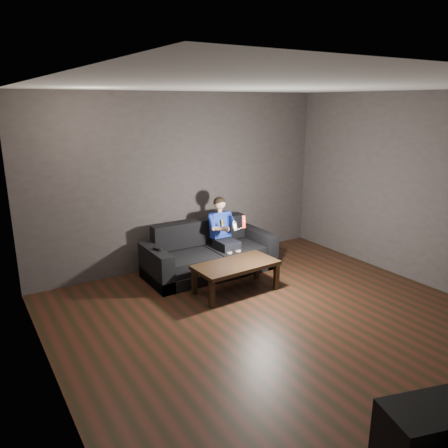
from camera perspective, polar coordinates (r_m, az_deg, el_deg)
floor at (r=5.35m, az=7.66°, el=-12.93°), size 5.00×5.00×0.00m
back_wall at (r=6.90m, az=-5.27°, el=5.64°), size 5.00×0.04×2.70m
left_wall at (r=3.81m, az=-22.03°, el=-3.86°), size 0.04×5.00×2.70m
right_wall at (r=6.71m, az=24.86°, el=3.95°), size 0.04×5.00×2.70m
ceiling at (r=4.70m, az=8.91°, el=17.37°), size 5.00×5.00×0.02m
sofa at (r=6.73m, az=-1.93°, el=-4.28°), size 1.99×0.86×0.77m
child at (r=6.67m, az=-0.07°, el=-0.65°), size 0.44×0.54×1.08m
wii_remote_red at (r=6.32m, az=2.58°, el=0.30°), size 0.06×0.08×0.18m
nunchuk_white at (r=6.25m, az=1.36°, el=-0.21°), size 0.06×0.09×0.15m
wii_remote_black at (r=6.19m, az=-8.79°, el=-3.28°), size 0.07×0.15×0.03m
coffee_table at (r=6.00m, az=1.56°, el=-5.65°), size 1.18×0.63×0.42m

